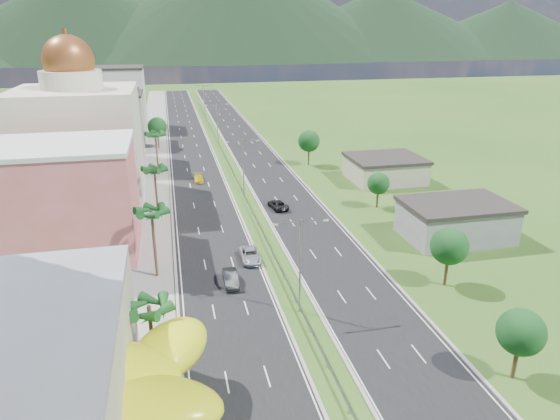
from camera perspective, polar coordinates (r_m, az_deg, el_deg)
ground at (r=48.90m, az=5.36°, el=-17.50°), size 500.00×500.00×0.00m
road_left at (r=130.15m, az=-10.13°, el=6.68°), size 11.00×260.00×0.04m
road_right at (r=131.61m, az=-3.56°, el=7.10°), size 11.00×260.00×0.04m
sidewalk_left at (r=130.11m, az=-14.33°, el=6.38°), size 7.00×260.00×0.12m
median_guardrail at (r=113.15m, az=-5.84°, el=5.17°), size 0.10×216.06×0.76m
streetlight_median_b at (r=53.53m, az=2.32°, el=-5.35°), size 6.04×0.25×11.00m
streetlight_median_c at (r=90.51m, az=-4.22°, el=5.40°), size 6.04×0.25×11.00m
streetlight_median_d at (r=134.19m, az=-7.19°, el=10.18°), size 6.04×0.25×11.00m
streetlight_median_e at (r=178.54m, az=-8.72°, el=12.59°), size 6.04×0.25×11.00m
lime_canopy at (r=41.63m, az=-21.14°, el=-18.04°), size 18.00×15.00×7.40m
pink_shophouse at (r=73.74m, az=-24.00°, el=0.78°), size 20.00×15.00×15.00m
domed_building at (r=94.67m, az=-21.93°, el=7.52°), size 20.00×20.00×28.70m
midrise_grey at (r=119.47m, az=-19.57°, el=8.55°), size 16.00×15.00×16.00m
midrise_beige at (r=141.26m, az=-18.60°, el=9.69°), size 16.00×15.00×13.00m
midrise_white at (r=163.54m, az=-18.01°, el=11.96°), size 16.00×15.00×18.00m
shed_near at (r=78.72m, az=19.43°, el=-1.30°), size 15.00×10.00×5.00m
shed_far at (r=104.76m, az=11.90°, el=4.50°), size 14.00×12.00×4.40m
palm_tree_b at (r=44.90m, az=-14.73°, el=-11.02°), size 3.60×3.60×8.10m
palm_tree_c at (r=62.41m, az=-14.47°, el=-0.44°), size 3.60×3.60×9.60m
palm_tree_d at (r=84.62m, az=-14.17°, el=4.33°), size 3.60×3.60×8.60m
palm_tree_e at (r=108.77m, az=-14.06°, el=8.22°), size 3.60×3.60×9.40m
leafy_tree_lfar at (r=133.83m, az=-13.86°, el=9.22°), size 4.90×4.90×8.05m
leafy_tree_ra at (r=49.50m, az=25.84°, el=-12.47°), size 4.20×4.20×6.90m
leafy_tree_rb at (r=63.04m, az=18.79°, el=-3.95°), size 4.55×4.55×7.47m
leafy_tree_rc at (r=87.85m, az=11.19°, el=2.99°), size 3.85×3.85×6.33m
leafy_tree_rd at (r=113.54m, az=3.33°, el=7.87°), size 4.90×4.90×8.05m
mountain_ridge at (r=492.88m, az=-4.38°, el=16.72°), size 860.00×140.00×90.00m
car_dark_left at (r=62.05m, az=-5.68°, el=-7.76°), size 1.72×4.82×1.58m
car_silver_mid_left at (r=67.81m, az=-3.42°, el=-5.17°), size 2.55×5.48×1.52m
car_yellow_far_left at (r=103.42m, az=-9.27°, el=3.59°), size 1.88×4.47×1.29m
car_dark_far_right at (r=86.67m, az=-0.25°, el=0.63°), size 3.25×5.56×1.45m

